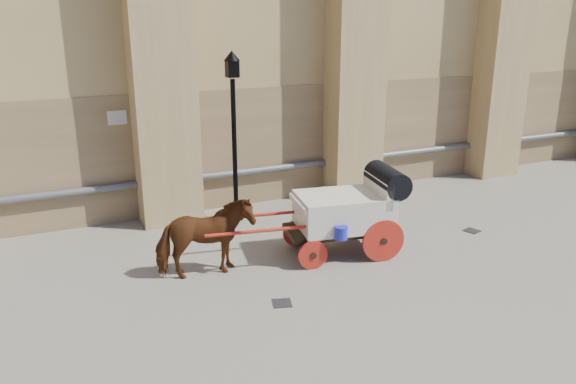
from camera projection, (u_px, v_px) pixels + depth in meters
name	position (u px, v px, depth m)	size (l,w,h in m)	color
ground	(267.00, 272.00, 10.79)	(90.00, 90.00, 0.00)	#6E685C
horse	(205.00, 239.00, 10.41)	(0.81, 1.79, 1.51)	#5F2D12
carriage	(350.00, 208.00, 11.41)	(4.20, 1.78, 1.78)	black
street_lamp	(234.00, 133.00, 12.94)	(0.37, 0.37, 3.97)	black
drain_grate_near	(282.00, 303.00, 9.60)	(0.32, 0.32, 0.01)	black
drain_grate_far	(472.00, 231.00, 12.82)	(0.32, 0.32, 0.01)	black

